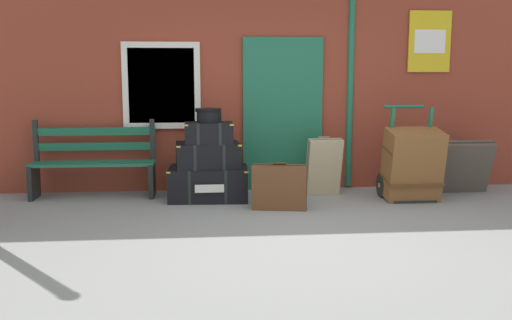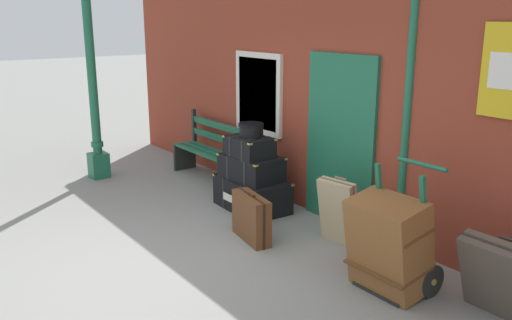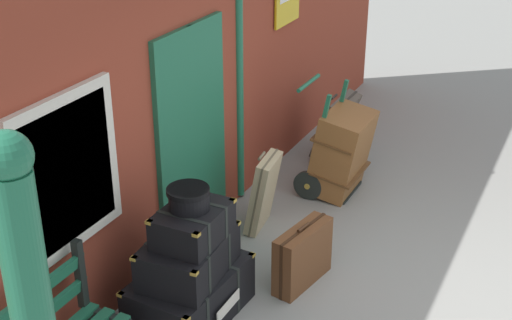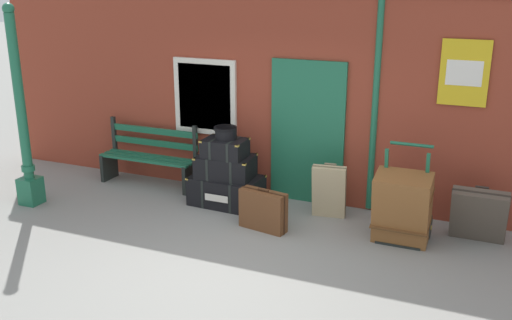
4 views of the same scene
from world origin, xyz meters
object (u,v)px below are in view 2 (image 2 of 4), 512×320
(platform_bench, at_px, (211,152))
(suitcase_caramel, at_px, (251,218))
(lamp_post, at_px, (95,111))
(porters_trolley, at_px, (400,260))
(suitcase_charcoal, at_px, (338,212))
(steamer_trunk_top, at_px, (249,147))
(steamer_trunk_middle, at_px, (251,167))
(large_brown_trunk, at_px, (389,245))
(suitcase_beige, at_px, (501,279))
(round_hatbox, at_px, (251,129))
(steamer_trunk_base, at_px, (252,194))

(platform_bench, distance_m, suitcase_caramel, 2.52)
(lamp_post, distance_m, porters_trolley, 5.39)
(suitcase_charcoal, relative_size, suitcase_caramel, 1.18)
(platform_bench, relative_size, steamer_trunk_top, 2.60)
(platform_bench, xyz_separation_m, porters_trolley, (4.09, -0.45, -0.17))
(steamer_trunk_middle, bearing_deg, porters_trolley, -3.13)
(large_brown_trunk, bearing_deg, suitcase_beige, 23.97)
(steamer_trunk_middle, height_order, porters_trolley, porters_trolley)
(steamer_trunk_middle, bearing_deg, suitcase_caramel, -36.27)
(round_hatbox, height_order, suitcase_caramel, round_hatbox)
(lamp_post, xyz_separation_m, large_brown_trunk, (5.24, 0.79, -0.62))
(suitcase_charcoal, relative_size, suitcase_beige, 1.08)
(lamp_post, bearing_deg, steamer_trunk_middle, 22.67)
(steamer_trunk_top, bearing_deg, steamer_trunk_base, 101.22)
(large_brown_trunk, height_order, suitcase_caramel, large_brown_trunk)
(steamer_trunk_base, relative_size, steamer_trunk_middle, 1.23)
(steamer_trunk_top, height_order, round_hatbox, round_hatbox)
(platform_bench, bearing_deg, round_hatbox, -11.94)
(platform_bench, xyz_separation_m, suitcase_beige, (4.97, -0.23, -0.08))
(steamer_trunk_middle, height_order, steamer_trunk_top, steamer_trunk_top)
(steamer_trunk_base, height_order, suitcase_caramel, suitcase_caramel)
(suitcase_charcoal, bearing_deg, platform_bench, 176.02)
(porters_trolley, distance_m, suitcase_beige, 0.92)
(platform_bench, distance_m, steamer_trunk_base, 1.55)
(steamer_trunk_top, height_order, porters_trolley, porters_trolley)
(steamer_trunk_base, bearing_deg, lamp_post, -157.26)
(round_hatbox, bearing_deg, steamer_trunk_middle, 142.48)
(suitcase_beige, bearing_deg, porters_trolley, -166.04)
(steamer_trunk_base, bearing_deg, suitcase_beige, 1.20)
(steamer_trunk_middle, relative_size, suitcase_beige, 1.15)
(large_brown_trunk, bearing_deg, round_hatbox, 173.34)
(steamer_trunk_middle, distance_m, round_hatbox, 0.52)
(steamer_trunk_top, bearing_deg, platform_bench, 167.07)
(porters_trolley, xyz_separation_m, suitcase_caramel, (-1.74, -0.48, -0.00))
(lamp_post, xyz_separation_m, platform_bench, (1.15, 1.41, -0.64))
(suitcase_caramel, bearing_deg, large_brown_trunk, 9.87)
(suitcase_caramel, bearing_deg, suitcase_beige, 14.85)
(round_hatbox, bearing_deg, suitcase_caramel, -36.24)
(round_hatbox, distance_m, suitcase_charcoal, 1.68)
(steamer_trunk_base, distance_m, steamer_trunk_top, 0.66)
(steamer_trunk_base, height_order, suitcase_beige, suitcase_beige)
(suitcase_charcoal, xyz_separation_m, suitcase_beige, (1.94, -0.02, -0.02))
(large_brown_trunk, bearing_deg, steamer_trunk_top, 173.93)
(lamp_post, relative_size, steamer_trunk_base, 2.76)
(suitcase_charcoal, bearing_deg, lamp_post, -163.96)
(steamer_trunk_middle, bearing_deg, round_hatbox, -37.52)
(suitcase_beige, xyz_separation_m, suitcase_caramel, (-2.63, -0.70, -0.10))
(platform_bench, bearing_deg, steamer_trunk_top, -12.93)
(platform_bench, xyz_separation_m, steamer_trunk_middle, (1.50, -0.31, 0.14))
(lamp_post, bearing_deg, suitcase_charcoal, 16.04)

